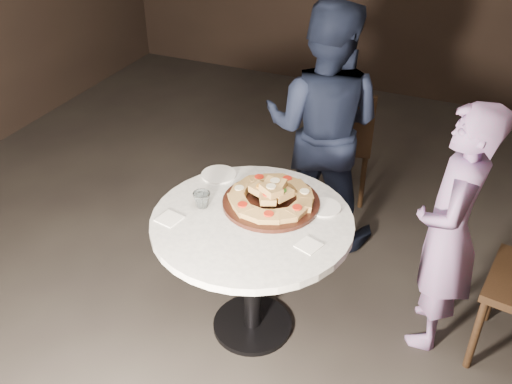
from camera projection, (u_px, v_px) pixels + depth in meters
floor at (259, 312)px, 3.39m from camera, size 7.00×7.00×0.00m
table at (252, 241)px, 2.95m from camera, size 1.32×1.32×0.77m
serving_board at (271, 202)px, 2.97m from camera, size 0.53×0.53×0.02m
focaccia_pile at (271, 195)px, 2.95m from camera, size 0.45×0.45×0.12m
plate_left at (219, 174)px, 3.21m from camera, size 0.26×0.26×0.01m
plate_right at (324, 207)px, 2.94m from camera, size 0.23×0.23×0.01m
water_glass at (202, 200)px, 2.94m from camera, size 0.12×0.12×0.08m
napkin_near at (169, 219)px, 2.87m from camera, size 0.13×0.13×0.01m
napkin_far at (309, 245)px, 2.69m from camera, size 0.13×0.13×0.01m
chair_far at (342, 137)px, 4.12m from camera, size 0.51×0.52×0.91m
diner_navy at (323, 127)px, 3.62m from camera, size 0.82×0.66×1.63m
diner_teal at (449, 232)px, 2.88m from camera, size 0.35×0.53×1.42m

